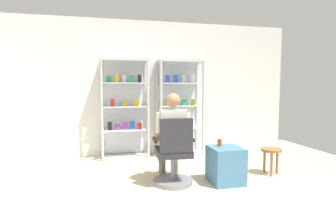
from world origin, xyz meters
name	(u,v)px	position (x,y,z in m)	size (l,w,h in m)	color
ground_plane	(198,220)	(0.00, 0.00, 0.00)	(7.20, 7.20, 0.00)	#C6B793
back_wall	(150,88)	(0.00, 3.00, 1.35)	(6.00, 0.10, 2.70)	silver
display_cabinet_left	(124,108)	(-0.55, 2.76, 0.97)	(0.90, 0.45, 1.90)	#B7B7BC
display_cabinet_right	(179,107)	(0.55, 2.76, 0.96)	(0.90, 0.45, 1.90)	#B7B7BC
office_chair	(174,157)	(0.01, 1.04, 0.39)	(0.58, 0.56, 0.96)	slate
seated_shopkeeper	(172,133)	(0.02, 1.20, 0.71)	(0.50, 0.58, 1.29)	slate
storage_crate	(226,165)	(0.75, 0.96, 0.26)	(0.44, 0.46, 0.52)	teal
tea_glass	(220,143)	(0.69, 1.04, 0.57)	(0.06, 0.06, 0.11)	brown
wooden_stool	(271,154)	(1.62, 1.16, 0.33)	(0.32, 0.32, 0.41)	olive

